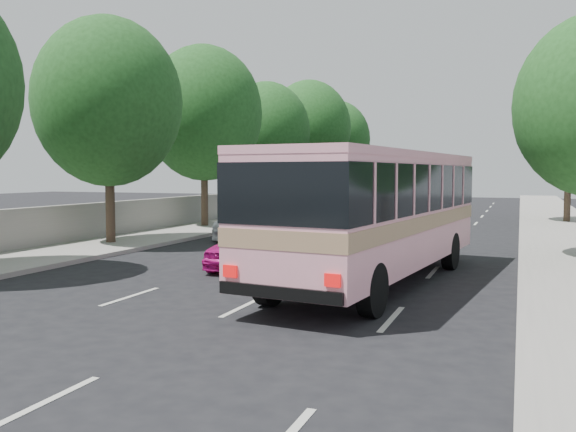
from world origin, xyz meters
The scene contains 16 objects.
ground centered at (0.00, 0.00, 0.00)m, with size 120.00×120.00×0.00m, color black.
sidewalk_left centered at (-8.50, 20.00, 0.07)m, with size 4.00×90.00×0.15m, color #9E998E.
sidewalk_right centered at (8.50, 20.00, 0.06)m, with size 4.00×90.00×0.12m, color #9E998E.
low_wall centered at (-10.30, 20.00, 0.90)m, with size 0.30×90.00×1.50m, color #9E998E.
tree_left_b centered at (-8.42, 5.94, 5.82)m, with size 5.70×5.70×8.88m.
tree_left_c centered at (-8.62, 13.94, 6.12)m, with size 6.00×6.00×9.35m.
tree_left_d centered at (-8.52, 21.94, 5.63)m, with size 5.52×5.52×8.60m.
tree_left_e centered at (-8.42, 29.94, 6.43)m, with size 6.30×6.30×9.82m.
tree_left_f centered at (-8.62, 37.94, 6.00)m, with size 5.88×5.88×9.16m.
tree_right_far centered at (9.08, 23.94, 6.12)m, with size 6.00×6.00×9.35m.
pink_bus centered at (3.07, 1.73, 2.11)m, with size 3.94×10.87×3.39m.
pink_taxi centered at (-1.11, 3.00, 0.69)m, with size 1.64×4.08×1.39m, color #D21285.
white_pickup centered at (-4.50, 10.75, 0.78)m, with size 2.19×5.40×1.57m, color white.
tour_coach_front centered at (-4.50, 25.16, 2.30)m, with size 4.12×13.02×3.83m.
tour_coach_rear centered at (-5.31, 34.58, 1.94)m, with size 2.35×10.77×3.22m.
taxi_roof_sign centered at (-1.11, 3.00, 1.48)m, with size 0.55×0.18×0.18m, color silver.
Camera 1 is at (6.50, -13.75, 2.88)m, focal length 38.00 mm.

